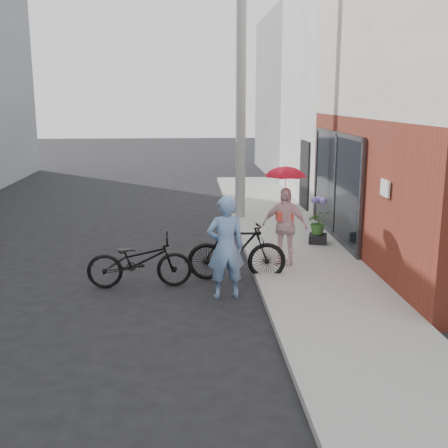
{
  "coord_description": "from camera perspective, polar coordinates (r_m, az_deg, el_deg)",
  "views": [
    {
      "loc": [
        -0.38,
        -9.53,
        3.4
      ],
      "look_at": [
        0.29,
        0.66,
        1.1
      ],
      "focal_mm": 45.0,
      "sensor_mm": 36.0,
      "label": 1
    }
  ],
  "objects": [
    {
      "name": "bike_left",
      "position": [
        10.36,
        -8.58,
        -3.7
      ],
      "size": [
        1.93,
        0.74,
        1.0
      ],
      "primitive_type": "imported",
      "rotation": [
        0.0,
        0.0,
        1.61
      ],
      "color": "black",
      "rests_on": "ground"
    },
    {
      "name": "officer",
      "position": [
        9.62,
        0.18,
        -2.37
      ],
      "size": [
        0.71,
        0.52,
        1.8
      ],
      "primitive_type": "imported",
      "rotation": [
        0.0,
        0.0,
        3.28
      ],
      "color": "#7399CD",
      "rests_on": "ground"
    },
    {
      "name": "parasol",
      "position": [
        11.1,
        6.29,
        5.5
      ],
      "size": [
        0.8,
        0.8,
        0.7
      ],
      "primitive_type": "imported",
      "color": "red",
      "rests_on": "kimono_woman"
    },
    {
      "name": "bike_right",
      "position": [
        10.65,
        1.3,
        -2.77
      ],
      "size": [
        1.9,
        0.63,
        1.13
      ],
      "primitive_type": "imported",
      "rotation": [
        0.0,
        0.0,
        1.52
      ],
      "color": "black",
      "rests_on": "ground"
    },
    {
      "name": "curb",
      "position": [
        12.08,
        2.65,
        -3.38
      ],
      "size": [
        0.12,
        24.0,
        0.12
      ],
      "primitive_type": "cube",
      "color": "#9E9E99",
      "rests_on": "ground"
    },
    {
      "name": "utility_pole",
      "position": [
        15.6,
        1.71,
        13.04
      ],
      "size": [
        0.28,
        0.28,
        7.0
      ],
      "primitive_type": "cylinder",
      "color": "#9E9E99",
      "rests_on": "ground"
    },
    {
      "name": "plaster_building",
      "position": [
        20.02,
        18.92,
        12.3
      ],
      "size": [
        8.0,
        6.0,
        7.0
      ],
      "primitive_type": "cube",
      "color": "white",
      "rests_on": "ground"
    },
    {
      "name": "sidewalk",
      "position": [
        12.26,
        8.06,
        -3.26
      ],
      "size": [
        2.2,
        24.0,
        0.12
      ],
      "primitive_type": "cube",
      "color": "gray",
      "rests_on": "ground"
    },
    {
      "name": "kimono_woman",
      "position": [
        11.3,
        6.16,
        -0.19
      ],
      "size": [
        0.99,
        0.71,
        1.56
      ],
      "primitive_type": "imported",
      "rotation": [
        0.0,
        0.0,
        -0.4
      ],
      "color": "#FFD5DB",
      "rests_on": "sidewalk"
    },
    {
      "name": "potted_plant",
      "position": [
        13.06,
        9.58,
        0.17
      ],
      "size": [
        0.51,
        0.44,
        0.57
      ],
      "primitive_type": "imported",
      "color": "#3E712D",
      "rests_on": "planter"
    },
    {
      "name": "east_building_far",
      "position": [
        26.63,
        13.08,
        12.57
      ],
      "size": [
        8.0,
        8.0,
        7.0
      ],
      "primitive_type": "cube",
      "color": "gray",
      "rests_on": "ground"
    },
    {
      "name": "planter",
      "position": [
        13.15,
        9.51,
        -1.47
      ],
      "size": [
        0.49,
        0.49,
        0.21
      ],
      "primitive_type": "cube",
      "rotation": [
        0.0,
        0.0,
        -0.28
      ],
      "color": "black",
      "rests_on": "sidewalk"
    },
    {
      "name": "ground",
      "position": [
        10.13,
        -1.42,
        -6.93
      ],
      "size": [
        80.0,
        80.0,
        0.0
      ],
      "primitive_type": "plane",
      "color": "black",
      "rests_on": "ground"
    }
  ]
}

